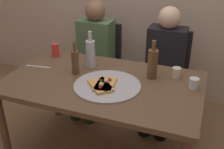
{
  "coord_description": "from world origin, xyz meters",
  "views": [
    {
      "loc": [
        0.72,
        -1.7,
        1.71
      ],
      "look_at": [
        0.07,
        0.03,
        0.78
      ],
      "focal_mm": 43.3,
      "sensor_mm": 36.0,
      "label": 1
    }
  ],
  "objects_px": {
    "pizza_tray": "(107,85)",
    "guest_in_beanie": "(164,63)",
    "pizza_slice_extra": "(101,85)",
    "tumbler_near": "(194,84)",
    "table_knife": "(38,67)",
    "tumbler_far": "(176,73)",
    "pizza_slice_last": "(105,84)",
    "beer_bottle": "(91,53)",
    "wine_bottle": "(75,62)",
    "guest_in_sweater": "(93,53)",
    "dining_table": "(102,89)",
    "chair_right": "(165,69)",
    "soda_can": "(55,50)",
    "water_bottle": "(153,63)",
    "chair_left": "(99,59)"
  },
  "relations": [
    {
      "from": "table_knife",
      "to": "guest_in_beanie",
      "type": "distance_m",
      "value": 1.17
    },
    {
      "from": "pizza_slice_extra",
      "to": "tumbler_near",
      "type": "height_order",
      "value": "tumbler_near"
    },
    {
      "from": "soda_can",
      "to": "chair_right",
      "type": "distance_m",
      "value": 1.13
    },
    {
      "from": "pizza_slice_extra",
      "to": "tumbler_far",
      "type": "bearing_deg",
      "value": 37.53
    },
    {
      "from": "wine_bottle",
      "to": "tumbler_near",
      "type": "xyz_separation_m",
      "value": [
        0.92,
        0.08,
        -0.06
      ]
    },
    {
      "from": "water_bottle",
      "to": "chair_right",
      "type": "relative_size",
      "value": 0.34
    },
    {
      "from": "pizza_tray",
      "to": "pizza_slice_last",
      "type": "bearing_deg",
      "value": -121.67
    },
    {
      "from": "tumbler_near",
      "to": "tumbler_far",
      "type": "bearing_deg",
      "value": 136.15
    },
    {
      "from": "soda_can",
      "to": "table_knife",
      "type": "relative_size",
      "value": 0.55
    },
    {
      "from": "tumbler_near",
      "to": "soda_can",
      "type": "distance_m",
      "value": 1.28
    },
    {
      "from": "tumbler_far",
      "to": "chair_left",
      "type": "height_order",
      "value": "chair_left"
    },
    {
      "from": "tumbler_near",
      "to": "table_knife",
      "type": "bearing_deg",
      "value": -176.27
    },
    {
      "from": "tumbler_near",
      "to": "dining_table",
      "type": "bearing_deg",
      "value": -169.62
    },
    {
      "from": "dining_table",
      "to": "wine_bottle",
      "type": "bearing_deg",
      "value": 170.16
    },
    {
      "from": "beer_bottle",
      "to": "guest_in_sweater",
      "type": "relative_size",
      "value": 0.27
    },
    {
      "from": "dining_table",
      "to": "wine_bottle",
      "type": "relative_size",
      "value": 5.53
    },
    {
      "from": "wine_bottle",
      "to": "tumbler_far",
      "type": "distance_m",
      "value": 0.81
    },
    {
      "from": "guest_in_beanie",
      "to": "tumbler_far",
      "type": "bearing_deg",
      "value": 111.79
    },
    {
      "from": "guest_in_beanie",
      "to": "wine_bottle",
      "type": "bearing_deg",
      "value": 47.46
    },
    {
      "from": "chair_left",
      "to": "guest_in_beanie",
      "type": "xyz_separation_m",
      "value": [
        0.75,
        -0.15,
        0.13
      ]
    },
    {
      "from": "tumbler_near",
      "to": "table_knife",
      "type": "height_order",
      "value": "tumbler_near"
    },
    {
      "from": "pizza_slice_extra",
      "to": "guest_in_sweater",
      "type": "bearing_deg",
      "value": 118.08
    },
    {
      "from": "pizza_slice_extra",
      "to": "tumbler_near",
      "type": "distance_m",
      "value": 0.68
    },
    {
      "from": "chair_right",
      "to": "table_knife",
      "type": "bearing_deg",
      "value": 40.09
    },
    {
      "from": "dining_table",
      "to": "water_bottle",
      "type": "height_order",
      "value": "water_bottle"
    },
    {
      "from": "pizza_slice_last",
      "to": "wine_bottle",
      "type": "xyz_separation_m",
      "value": [
        -0.31,
        0.12,
        0.08
      ]
    },
    {
      "from": "pizza_tray",
      "to": "guest_in_beanie",
      "type": "height_order",
      "value": "guest_in_beanie"
    },
    {
      "from": "pizza_slice_last",
      "to": "water_bottle",
      "type": "relative_size",
      "value": 0.76
    },
    {
      "from": "tumbler_far",
      "to": "chair_left",
      "type": "distance_m",
      "value": 1.12
    },
    {
      "from": "beer_bottle",
      "to": "chair_right",
      "type": "height_order",
      "value": "beer_bottle"
    },
    {
      "from": "chair_left",
      "to": "pizza_slice_last",
      "type": "bearing_deg",
      "value": 116.25
    },
    {
      "from": "pizza_tray",
      "to": "wine_bottle",
      "type": "relative_size",
      "value": 1.83
    },
    {
      "from": "beer_bottle",
      "to": "tumbler_far",
      "type": "relative_size",
      "value": 3.89
    },
    {
      "from": "pizza_tray",
      "to": "pizza_slice_last",
      "type": "relative_size",
      "value": 2.16
    },
    {
      "from": "dining_table",
      "to": "guest_in_beanie",
      "type": "xyz_separation_m",
      "value": [
        0.35,
        0.7,
        -0.01
      ]
    },
    {
      "from": "pizza_slice_extra",
      "to": "tumbler_near",
      "type": "xyz_separation_m",
      "value": [
        0.64,
        0.24,
        0.02
      ]
    },
    {
      "from": "pizza_slice_extra",
      "to": "chair_left",
      "type": "xyz_separation_m",
      "value": [
        -0.43,
        0.96,
        -0.24
      ]
    },
    {
      "from": "water_bottle",
      "to": "tumbler_near",
      "type": "xyz_separation_m",
      "value": [
        0.33,
        -0.07,
        -0.08
      ]
    },
    {
      "from": "wine_bottle",
      "to": "pizza_tray",
      "type": "bearing_deg",
      "value": -19.06
    },
    {
      "from": "pizza_slice_last",
      "to": "beer_bottle",
      "type": "height_order",
      "value": "beer_bottle"
    },
    {
      "from": "pizza_tray",
      "to": "tumbler_near",
      "type": "bearing_deg",
      "value": 17.41
    },
    {
      "from": "table_knife",
      "to": "pizza_slice_last",
      "type": "bearing_deg",
      "value": 161.56
    },
    {
      "from": "guest_in_beanie",
      "to": "table_knife",
      "type": "bearing_deg",
      "value": 34.38
    },
    {
      "from": "wine_bottle",
      "to": "pizza_slice_last",
      "type": "bearing_deg",
      "value": -21.82
    },
    {
      "from": "water_bottle",
      "to": "chair_left",
      "type": "relative_size",
      "value": 0.34
    },
    {
      "from": "guest_in_sweater",
      "to": "dining_table",
      "type": "bearing_deg",
      "value": 119.81
    },
    {
      "from": "tumbler_far",
      "to": "table_knife",
      "type": "distance_m",
      "value": 1.16
    },
    {
      "from": "pizza_slice_last",
      "to": "wine_bottle",
      "type": "bearing_deg",
      "value": 158.18
    },
    {
      "from": "tumbler_far",
      "to": "table_knife",
      "type": "height_order",
      "value": "tumbler_far"
    },
    {
      "from": "pizza_tray",
      "to": "water_bottle",
      "type": "bearing_deg",
      "value": 42.96
    }
  ]
}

